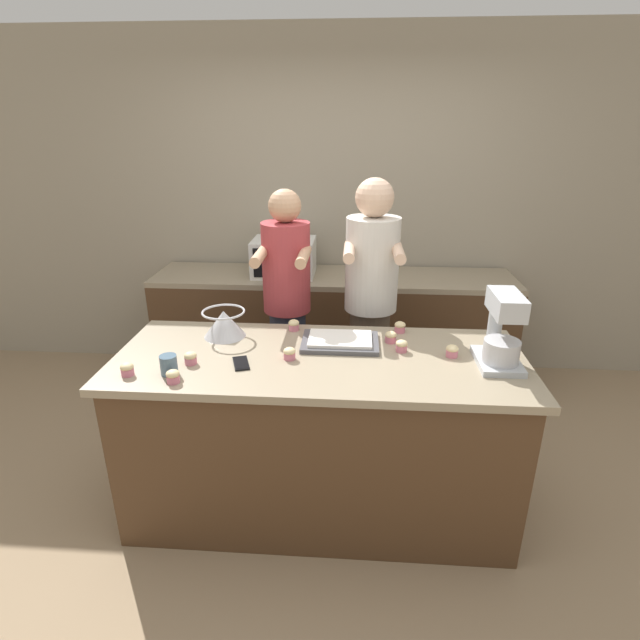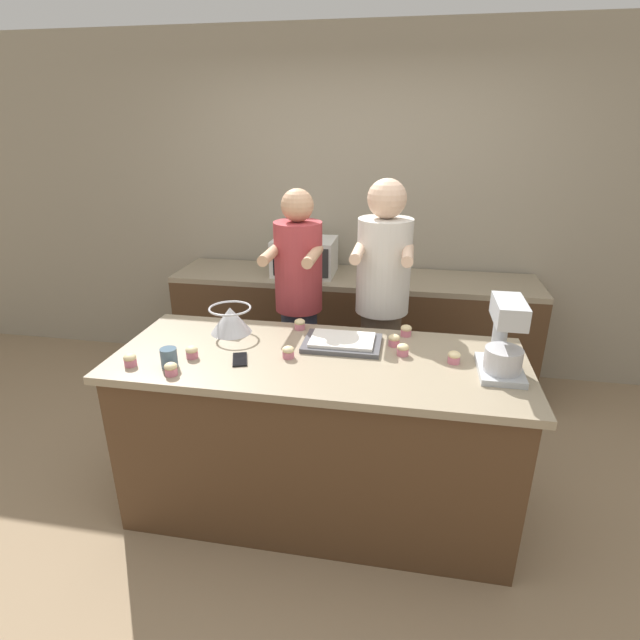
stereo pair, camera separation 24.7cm
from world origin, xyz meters
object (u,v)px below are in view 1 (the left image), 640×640
at_px(drinking_glass, 169,365).
at_px(cupcake_5, 400,327).
at_px(stand_mixer, 501,334).
at_px(cupcake_4, 289,353).
at_px(baking_tray, 340,341).
at_px(mixing_bowl, 224,323).
at_px(cupcake_6, 452,351).
at_px(cell_phone, 241,363).
at_px(cupcake_8, 391,337).
at_px(cupcake_3, 173,376).
at_px(microwave_oven, 284,257).
at_px(cupcake_2, 190,358).
at_px(cupcake_7, 294,325).
at_px(person_right, 370,310).
at_px(person_left, 287,313).
at_px(cupcake_1, 402,346).
at_px(cupcake_0, 127,369).

height_order(drinking_glass, cupcake_5, drinking_glass).
relative_size(stand_mixer, cupcake_4, 5.89).
distance_m(stand_mixer, baking_tray, 0.80).
relative_size(mixing_bowl, cupcake_6, 3.80).
height_order(stand_mixer, baking_tray, stand_mixer).
height_order(cell_phone, cupcake_5, cupcake_5).
height_order(mixing_bowl, cupcake_8, mixing_bowl).
bearing_deg(baking_tray, drinking_glass, -153.55).
relative_size(cupcake_3, cupcake_4, 1.00).
xyz_separation_m(microwave_oven, cupcake_6, (1.05, -1.44, -0.09)).
relative_size(cupcake_2, cupcake_4, 1.00).
height_order(cupcake_6, cupcake_7, same).
xyz_separation_m(stand_mixer, drinking_glass, (-1.55, -0.21, -0.11)).
height_order(baking_tray, cupcake_5, cupcake_5).
bearing_deg(person_right, cupcake_4, -119.48).
xyz_separation_m(stand_mixer, cupcake_3, (-1.51, -0.29, -0.13)).
bearing_deg(cupcake_4, microwave_oven, 98.92).
height_order(cupcake_4, cupcake_6, same).
bearing_deg(cupcake_2, microwave_oven, 81.83).
distance_m(baking_tray, cupcake_4, 0.31).
relative_size(drinking_glass, cupcake_7, 1.52).
height_order(person_left, mixing_bowl, person_left).
bearing_deg(person_right, drinking_glass, -135.75).
bearing_deg(cupcake_5, cupcake_4, -146.11).
relative_size(cupcake_1, cupcake_7, 1.00).
height_order(cupcake_3, cupcake_4, same).
bearing_deg(cupcake_7, cupcake_8, -13.51).
xyz_separation_m(person_left, baking_tray, (0.35, -0.54, 0.06)).
height_order(mixing_bowl, cupcake_3, mixing_bowl).
bearing_deg(cupcake_1, cupcake_8, 113.74).
relative_size(person_left, cell_phone, 10.46).
height_order(microwave_oven, cupcake_3, microwave_oven).
xyz_separation_m(cupcake_2, cupcake_8, (0.98, 0.33, 0.00)).
relative_size(mixing_bowl, cupcake_8, 3.80).
xyz_separation_m(baking_tray, cupcake_7, (-0.27, 0.17, 0.01)).
bearing_deg(cupcake_1, cupcake_5, 87.52).
distance_m(mixing_bowl, cupcake_8, 0.90).
bearing_deg(cell_phone, cupcake_4, 17.67).
relative_size(microwave_oven, drinking_glass, 5.06).
bearing_deg(cupcake_3, stand_mixer, 10.99).
distance_m(baking_tray, cupcake_1, 0.32).
relative_size(drinking_glass, cupcake_0, 1.52).
height_order(microwave_oven, drinking_glass, microwave_oven).
bearing_deg(person_left, cupcake_1, -41.92).
relative_size(cupcake_4, cupcake_8, 1.00).
height_order(person_left, cupcake_3, person_left).
bearing_deg(person_right, cupcake_1, -76.44).
distance_m(cupcake_4, cupcake_7, 0.37).
distance_m(person_left, cupcake_7, 0.38).
height_order(baking_tray, drinking_glass, drinking_glass).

